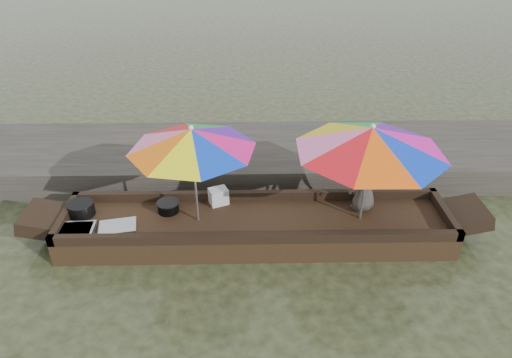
{
  "coord_description": "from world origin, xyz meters",
  "views": [
    {
      "loc": [
        -0.11,
        -5.6,
        4.4
      ],
      "look_at": [
        0.0,
        0.1,
        1.0
      ],
      "focal_mm": 32.0,
      "sensor_mm": 36.0,
      "label": 1
    }
  ],
  "objects_px": {
    "cooking_pot": "(81,209)",
    "charcoal_grill": "(168,207)",
    "tray_scallop": "(118,227)",
    "umbrella_stern": "(366,174)",
    "boat_hull": "(256,229)",
    "tray_crayfish": "(76,231)",
    "umbrella_bow": "(195,176)",
    "supply_bag": "(218,196)",
    "vendor": "(365,181)"
  },
  "relations": [
    {
      "from": "cooking_pot",
      "to": "charcoal_grill",
      "type": "xyz_separation_m",
      "value": [
        1.31,
        0.06,
        -0.03
      ]
    },
    {
      "from": "tray_scallop",
      "to": "charcoal_grill",
      "type": "distance_m",
      "value": 0.81
    },
    {
      "from": "tray_scallop",
      "to": "umbrella_stern",
      "type": "distance_m",
      "value": 3.69
    },
    {
      "from": "boat_hull",
      "to": "umbrella_stern",
      "type": "relative_size",
      "value": 2.71
    },
    {
      "from": "boat_hull",
      "to": "tray_crayfish",
      "type": "relative_size",
      "value": 11.0
    },
    {
      "from": "tray_crayfish",
      "to": "cooking_pot",
      "type": "bearing_deg",
      "value": 96.15
    },
    {
      "from": "tray_crayfish",
      "to": "umbrella_stern",
      "type": "bearing_deg",
      "value": 3.94
    },
    {
      "from": "boat_hull",
      "to": "umbrella_bow",
      "type": "height_order",
      "value": "umbrella_bow"
    },
    {
      "from": "cooking_pot",
      "to": "umbrella_stern",
      "type": "height_order",
      "value": "umbrella_stern"
    },
    {
      "from": "tray_crayfish",
      "to": "tray_scallop",
      "type": "height_order",
      "value": "tray_crayfish"
    },
    {
      "from": "cooking_pot",
      "to": "tray_crayfish",
      "type": "bearing_deg",
      "value": -83.85
    },
    {
      "from": "tray_scallop",
      "to": "charcoal_grill",
      "type": "xyz_separation_m",
      "value": [
        0.68,
        0.44,
        0.05
      ]
    },
    {
      "from": "charcoal_grill",
      "to": "supply_bag",
      "type": "height_order",
      "value": "supply_bag"
    },
    {
      "from": "cooking_pot",
      "to": "umbrella_bow",
      "type": "height_order",
      "value": "umbrella_bow"
    },
    {
      "from": "boat_hull",
      "to": "charcoal_grill",
      "type": "xyz_separation_m",
      "value": [
        -1.35,
        0.24,
        0.25
      ]
    },
    {
      "from": "cooking_pot",
      "to": "umbrella_bow",
      "type": "distance_m",
      "value": 1.92
    },
    {
      "from": "tray_crayfish",
      "to": "charcoal_grill",
      "type": "xyz_separation_m",
      "value": [
        1.26,
        0.53,
        0.03
      ]
    },
    {
      "from": "boat_hull",
      "to": "supply_bag",
      "type": "height_order",
      "value": "supply_bag"
    },
    {
      "from": "tray_scallop",
      "to": "charcoal_grill",
      "type": "height_order",
      "value": "charcoal_grill"
    },
    {
      "from": "cooking_pot",
      "to": "charcoal_grill",
      "type": "bearing_deg",
      "value": 2.79
    },
    {
      "from": "umbrella_stern",
      "to": "supply_bag",
      "type": "bearing_deg",
      "value": 168.26
    },
    {
      "from": "cooking_pot",
      "to": "charcoal_grill",
      "type": "distance_m",
      "value": 1.31
    },
    {
      "from": "cooking_pot",
      "to": "vendor",
      "type": "relative_size",
      "value": 0.39
    },
    {
      "from": "cooking_pot",
      "to": "supply_bag",
      "type": "height_order",
      "value": "supply_bag"
    },
    {
      "from": "charcoal_grill",
      "to": "cooking_pot",
      "type": "bearing_deg",
      "value": -177.21
    },
    {
      "from": "cooking_pot",
      "to": "supply_bag",
      "type": "relative_size",
      "value": 1.39
    },
    {
      "from": "umbrella_bow",
      "to": "supply_bag",
      "type": "bearing_deg",
      "value": 57.52
    },
    {
      "from": "vendor",
      "to": "umbrella_stern",
      "type": "height_order",
      "value": "umbrella_stern"
    },
    {
      "from": "vendor",
      "to": "charcoal_grill",
      "type": "bearing_deg",
      "value": -30.81
    },
    {
      "from": "boat_hull",
      "to": "vendor",
      "type": "relative_size",
      "value": 5.79
    },
    {
      "from": "vendor",
      "to": "umbrella_bow",
      "type": "distance_m",
      "value": 2.55
    },
    {
      "from": "tray_crayfish",
      "to": "umbrella_stern",
      "type": "distance_m",
      "value": 4.26
    },
    {
      "from": "tray_scallop",
      "to": "boat_hull",
      "type": "bearing_deg",
      "value": 5.59
    },
    {
      "from": "boat_hull",
      "to": "vendor",
      "type": "xyz_separation_m",
      "value": [
        1.65,
        0.25,
        0.68
      ]
    },
    {
      "from": "boat_hull",
      "to": "supply_bag",
      "type": "xyz_separation_m",
      "value": [
        -0.59,
        0.45,
        0.3
      ]
    },
    {
      "from": "tray_crayfish",
      "to": "boat_hull",
      "type": "bearing_deg",
      "value": 6.3
    },
    {
      "from": "umbrella_bow",
      "to": "umbrella_stern",
      "type": "distance_m",
      "value": 2.45
    },
    {
      "from": "cooking_pot",
      "to": "tray_scallop",
      "type": "height_order",
      "value": "cooking_pot"
    },
    {
      "from": "vendor",
      "to": "umbrella_stern",
      "type": "relative_size",
      "value": 0.47
    },
    {
      "from": "cooking_pot",
      "to": "tray_scallop",
      "type": "bearing_deg",
      "value": -30.81
    },
    {
      "from": "umbrella_bow",
      "to": "charcoal_grill",
      "type": "bearing_deg",
      "value": 153.46
    },
    {
      "from": "charcoal_grill",
      "to": "supply_bag",
      "type": "xyz_separation_m",
      "value": [
        0.77,
        0.21,
        0.05
      ]
    },
    {
      "from": "cooking_pot",
      "to": "tray_crayfish",
      "type": "height_order",
      "value": "cooking_pot"
    },
    {
      "from": "supply_bag",
      "to": "tray_scallop",
      "type": "bearing_deg",
      "value": -155.83
    },
    {
      "from": "tray_crayfish",
      "to": "supply_bag",
      "type": "xyz_separation_m",
      "value": [
        2.02,
        0.74,
        0.09
      ]
    },
    {
      "from": "cooking_pot",
      "to": "charcoal_grill",
      "type": "relative_size",
      "value": 1.2
    },
    {
      "from": "tray_scallop",
      "to": "umbrella_stern",
      "type": "bearing_deg",
      "value": 3.15
    },
    {
      "from": "tray_crayfish",
      "to": "charcoal_grill",
      "type": "distance_m",
      "value": 1.36
    },
    {
      "from": "cooking_pot",
      "to": "tray_scallop",
      "type": "relative_size",
      "value": 0.74
    },
    {
      "from": "tray_scallop",
      "to": "supply_bag",
      "type": "distance_m",
      "value": 1.59
    }
  ]
}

